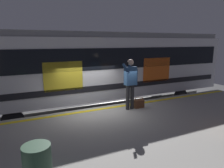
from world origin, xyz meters
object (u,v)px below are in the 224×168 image
at_px(train_carriage, 103,64).
at_px(trash_bin, 38,167).
at_px(handbag, 139,103).
at_px(passenger, 130,80).

height_order(train_carriage, trash_bin, train_carriage).
bearing_deg(trash_bin, handbag, -143.18).
bearing_deg(trash_bin, passenger, -140.12).
bearing_deg(trash_bin, train_carriage, -121.69).
xyz_separation_m(train_carriage, trash_bin, (3.70, 6.00, -0.95)).
height_order(passenger, trash_bin, passenger).
bearing_deg(handbag, trash_bin, 36.82).
distance_m(passenger, trash_bin, 4.55).
bearing_deg(passenger, train_carriage, -94.64).
height_order(train_carriage, passenger, train_carriage).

